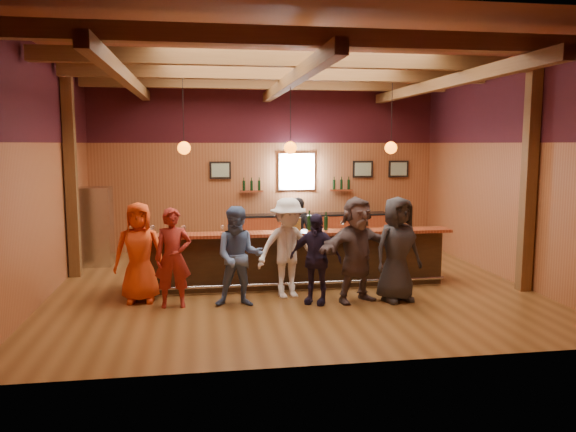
{
  "coord_description": "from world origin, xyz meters",
  "views": [
    {
      "loc": [
        -1.71,
        -10.64,
        2.78
      ],
      "look_at": [
        0.0,
        0.3,
        1.35
      ],
      "focal_mm": 35.0,
      "sensor_mm": 36.0,
      "label": 1
    }
  ],
  "objects": [
    {
      "name": "customer_redvest",
      "position": [
        -2.2,
        -1.09,
        0.85
      ],
      "size": [
        0.63,
        0.42,
        1.71
      ],
      "primitive_type": "imported",
      "rotation": [
        0.0,
        0.0,
        0.01
      ],
      "color": "maroon",
      "rests_on": "ground"
    },
    {
      "name": "customer_dark",
      "position": [
        1.7,
        -1.32,
        0.93
      ],
      "size": [
        1.04,
        0.82,
        1.86
      ],
      "primitive_type": "imported",
      "rotation": [
        0.0,
        0.0,
        0.27
      ],
      "color": "#28282A",
      "rests_on": "ground"
    },
    {
      "name": "stainless_fridge",
      "position": [
        -4.1,
        2.6,
        0.9
      ],
      "size": [
        0.7,
        0.7,
        1.8
      ],
      "primitive_type": "cube",
      "color": "silver",
      "rests_on": "ground"
    },
    {
      "name": "pendant_lights",
      "position": [
        0.0,
        0.0,
        2.71
      ],
      "size": [
        4.24,
        0.24,
        1.37
      ],
      "color": "black",
      "rests_on": "room"
    },
    {
      "name": "room",
      "position": [
        0.0,
        0.06,
        3.21
      ],
      "size": [
        9.04,
        9.0,
        4.52
      ],
      "color": "brown",
      "rests_on": "ground"
    },
    {
      "name": "bottle_b",
      "position": [
        0.69,
        -0.09,
        1.25
      ],
      "size": [
        0.08,
        0.08,
        0.36
      ],
      "color": "black",
      "rests_on": "bar_counter"
    },
    {
      "name": "customer_brown",
      "position": [
        0.98,
        -1.25,
        0.93
      ],
      "size": [
        1.82,
        1.12,
        1.87
      ],
      "primitive_type": "imported",
      "rotation": [
        0.0,
        0.0,
        0.36
      ],
      "color": "#544443",
      "rests_on": "ground"
    },
    {
      "name": "ice_bucket",
      "position": [
        0.06,
        -0.12,
        1.24
      ],
      "size": [
        0.24,
        0.24,
        0.26
      ],
      "primitive_type": "cylinder",
      "color": "brown",
      "rests_on": "bar_counter"
    },
    {
      "name": "back_bar_cabinet",
      "position": [
        1.2,
        3.72,
        0.48
      ],
      "size": [
        4.0,
        0.52,
        0.95
      ],
      "color": "maroon",
      "rests_on": "ground"
    },
    {
      "name": "glass_h",
      "position": [
        1.95,
        -0.25,
        1.25
      ],
      "size": [
        0.09,
        0.09,
        0.2
      ],
      "color": "silver",
      "rests_on": "bar_counter"
    },
    {
      "name": "glass_d",
      "position": [
        -1.18,
        -0.25,
        1.23
      ],
      "size": [
        0.08,
        0.08,
        0.17
      ],
      "color": "silver",
      "rests_on": "bar_counter"
    },
    {
      "name": "bottle_a",
      "position": [
        0.37,
        -0.05,
        1.26
      ],
      "size": [
        0.08,
        0.08,
        0.39
      ],
      "color": "black",
      "rests_on": "bar_counter"
    },
    {
      "name": "glass_e",
      "position": [
        -0.17,
        -0.11,
        1.23
      ],
      "size": [
        0.07,
        0.07,
        0.17
      ],
      "color": "silver",
      "rests_on": "bar_counter"
    },
    {
      "name": "customer_denim",
      "position": [
        -1.08,
        -1.21,
        0.86
      ],
      "size": [
        0.9,
        0.73,
        1.73
      ],
      "primitive_type": "imported",
      "rotation": [
        0.0,
        0.0,
        -0.1
      ],
      "color": "#516FA3",
      "rests_on": "ground"
    },
    {
      "name": "customer_orange",
      "position": [
        -2.8,
        -0.67,
        0.89
      ],
      "size": [
        0.87,
        0.56,
        1.77
      ],
      "primitive_type": "imported",
      "rotation": [
        0.0,
        0.0,
        -0.0
      ],
      "color": "#D54114",
      "rests_on": "ground"
    },
    {
      "name": "framed_pictures",
      "position": [
        1.67,
        3.94,
        2.1
      ],
      "size": [
        5.35,
        0.05,
        0.45
      ],
      "color": "black",
      "rests_on": "room"
    },
    {
      "name": "bartender",
      "position": [
        0.36,
        1.22,
        0.82
      ],
      "size": [
        0.7,
        0.59,
        1.63
      ],
      "primitive_type": "imported",
      "rotation": [
        0.0,
        0.0,
        2.74
      ],
      "color": "black",
      "rests_on": "ground"
    },
    {
      "name": "customer_white",
      "position": [
        -0.17,
        -0.79,
        0.91
      ],
      "size": [
        1.29,
        0.91,
        1.82
      ],
      "primitive_type": "imported",
      "rotation": [
        0.0,
        0.0,
        0.21
      ],
      "color": "white",
      "rests_on": "ground"
    },
    {
      "name": "glass_g",
      "position": [
        1.28,
        -0.14,
        1.22
      ],
      "size": [
        0.07,
        0.07,
        0.16
      ],
      "color": "silver",
      "rests_on": "bar_counter"
    },
    {
      "name": "bar_counter",
      "position": [
        0.02,
        0.15,
        0.52
      ],
      "size": [
        6.3,
        1.07,
        1.11
      ],
      "color": "black",
      "rests_on": "ground"
    },
    {
      "name": "glass_c",
      "position": [
        -1.32,
        -0.23,
        1.23
      ],
      "size": [
        0.07,
        0.07,
        0.17
      ],
      "color": "silver",
      "rests_on": "bar_counter"
    },
    {
      "name": "customer_navy",
      "position": [
        0.24,
        -1.25,
        0.8
      ],
      "size": [
        1.0,
        0.79,
        1.59
      ],
      "primitive_type": "imported",
      "rotation": [
        0.0,
        0.0,
        -0.5
      ],
      "color": "#1F1932",
      "rests_on": "ground"
    },
    {
      "name": "glass_a",
      "position": [
        -2.6,
        -0.19,
        1.25
      ],
      "size": [
        0.08,
        0.08,
        0.19
      ],
      "color": "silver",
      "rests_on": "bar_counter"
    },
    {
      "name": "glass_f",
      "position": [
        1.0,
        -0.16,
        1.25
      ],
      "size": [
        0.09,
        0.09,
        0.19
      ],
      "color": "silver",
      "rests_on": "bar_counter"
    },
    {
      "name": "glass_b",
      "position": [
        -2.03,
        -0.28,
        1.24
      ],
      "size": [
        0.08,
        0.08,
        0.19
      ],
      "color": "silver",
      "rests_on": "bar_counter"
    },
    {
      "name": "window",
      "position": [
        0.8,
        3.95,
        2.05
      ],
      "size": [
        0.95,
        0.09,
        0.95
      ],
      "color": "silver",
      "rests_on": "room"
    },
    {
      "name": "wine_shelves",
      "position": [
        0.8,
        3.88,
        1.62
      ],
      "size": [
        3.0,
        0.18,
        0.3
      ],
      "color": "maroon",
      "rests_on": "room"
    }
  ]
}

